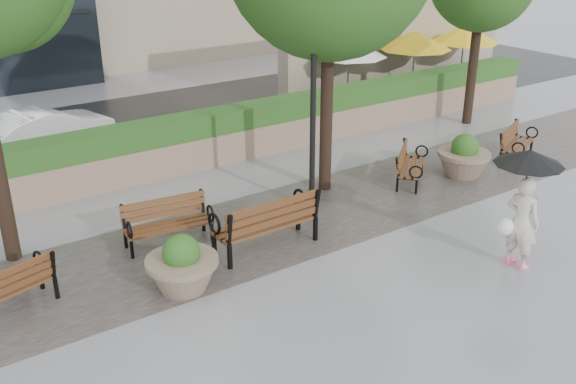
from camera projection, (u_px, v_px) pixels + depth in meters
ground at (392, 281)px, 11.18m from camera, size 100.00×100.00×0.00m
cobble_strip at (294, 219)px, 13.44m from camera, size 28.00×3.20×0.01m
hedge_wall at (203, 139)px, 16.21m from camera, size 24.00×0.80×1.35m
cafe_wall at (398, 34)px, 22.91m from camera, size 10.00×0.60×4.00m
cafe_hedge at (430, 91)px, 21.60m from camera, size 8.00×0.50×0.90m
asphalt_street at (142, 125)px, 19.49m from camera, size 40.00×7.00×0.00m
bench_0 at (3, 300)px, 10.12m from camera, size 1.77×1.08×0.89m
bench_1 at (169, 232)px, 12.32m from camera, size 1.73×0.87×0.89m
bench_2 at (266, 233)px, 12.13m from camera, size 2.05×0.83×1.09m
bench_3 at (410, 172)px, 15.28m from camera, size 1.58×1.45×0.83m
bench_4 at (516, 150)px, 16.72m from camera, size 1.69×1.21×0.85m
planter_left at (182, 269)px, 10.76m from camera, size 1.23×1.23×1.03m
planter_right at (464, 160)px, 15.56m from camera, size 1.27×1.27×1.06m
lamppost at (313, 135)px, 13.32m from camera, size 0.28×0.28×3.81m
patio_umb_white at (349, 47)px, 20.58m from camera, size 2.50×2.50×2.30m
patio_umb_yellow_a at (415, 40)px, 21.70m from camera, size 2.50×2.50×2.30m
patio_umb_yellow_b at (465, 34)px, 22.89m from camera, size 2.50×2.50×2.30m
car_right at (46, 131)px, 17.05m from camera, size 3.86×2.15×1.21m
pedestrian at (524, 197)px, 11.18m from camera, size 1.20×1.20×2.20m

